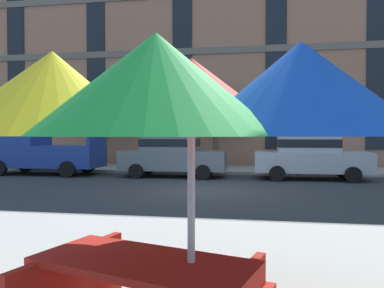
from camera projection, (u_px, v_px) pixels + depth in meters
name	position (u px, v px, depth m)	size (l,w,h in m)	color
ground_plane	(207.00, 191.00, 12.09)	(120.00, 120.00, 0.00)	#2D3033
sidewalk_far	(225.00, 169.00, 18.78)	(56.00, 3.60, 0.12)	#9E998E
apartment_building	(235.00, 69.00, 26.70)	(40.86, 12.08, 12.80)	#A87056
pickup_blue	(40.00, 151.00, 17.06)	(5.10, 2.12, 2.20)	navy
sedan_gray	(173.00, 154.00, 16.03)	(4.40, 1.98, 1.78)	slate
sedan_silver	(310.00, 156.00, 15.09)	(4.40, 1.98, 1.78)	#A8AAB2
street_tree_left	(103.00, 113.00, 20.12)	(2.39, 2.53, 4.11)	brown
street_tree_middle	(218.00, 107.00, 19.42)	(2.30, 2.33, 4.31)	brown
patio_umbrella	(191.00, 101.00, 2.99)	(3.39, 3.39, 2.38)	silver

